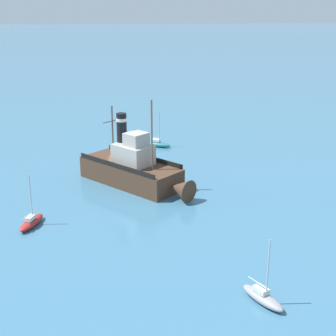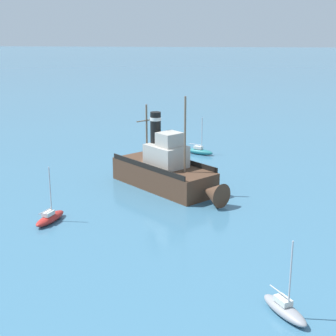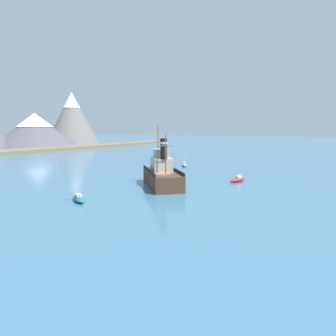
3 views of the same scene
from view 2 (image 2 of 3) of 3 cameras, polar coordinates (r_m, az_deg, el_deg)
The scene contains 5 objects.
ground_plane at distance 55.84m, azimuth -1.55°, elevation -1.52°, with size 600.00×600.00×0.00m, color teal.
old_tugboat at distance 53.03m, azimuth -0.11°, elevation -0.40°, with size 12.57×12.57×9.90m.
sailboat_grey at distance 32.23m, azimuth 12.79°, elevation -14.97°, with size 3.85×2.84×4.90m.
sailboat_teal at distance 67.34m, azimuth 3.51°, elevation 1.89°, with size 2.69×3.89×4.90m.
sailboat_red at distance 45.80m, azimuth -12.96°, elevation -5.38°, with size 3.95×2.23×4.90m.
Camera 2 is at (52.97, 5.45, 16.80)m, focal length 55.00 mm.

